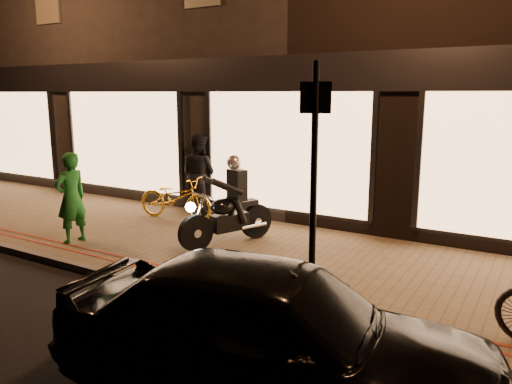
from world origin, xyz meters
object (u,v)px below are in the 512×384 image
sign_post (314,179)px  bicycle_gold (176,198)px  motorcycle (229,210)px  person_green (71,198)px  parked_car (271,332)px

sign_post → bicycle_gold: sign_post is taller
motorcycle → person_green: bearing=-130.1°
sign_post → parked_car: (0.34, -1.60, -1.11)m
bicycle_gold → parked_car: parked_car is taller
motorcycle → bicycle_gold: motorcycle is taller
sign_post → parked_car: size_ratio=0.74×
motorcycle → sign_post: size_ratio=0.62×
bicycle_gold → sign_post: bearing=-129.5°
motorcycle → person_green: (-2.47, -1.36, 0.20)m
sign_post → person_green: bearing=173.5°
sign_post → parked_car: 1.98m
parked_car → person_green: bearing=60.4°
person_green → parked_car: (5.30, -2.16, -0.25)m
bicycle_gold → parked_car: bearing=-139.8°
sign_post → parked_car: sign_post is taller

